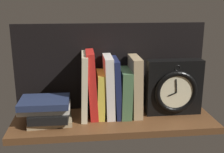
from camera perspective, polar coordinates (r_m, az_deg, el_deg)
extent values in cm
cube|color=brown|center=(108.07, 0.37, -9.06)|extent=(75.51, 24.71, 2.50)
cube|color=black|center=(113.05, -0.31, 2.02)|extent=(75.51, 1.20, 34.55)
cube|color=beige|center=(105.90, -5.63, -1.90)|extent=(2.99, 15.29, 24.34)
cube|color=red|center=(105.82, -4.10, -1.62)|extent=(4.11, 13.10, 25.29)
cube|color=gold|center=(107.24, -2.37, -3.62)|extent=(3.29, 12.64, 17.20)
cube|color=silver|center=(106.52, -0.66, -2.01)|extent=(3.68, 13.44, 23.29)
cube|color=#192147|center=(106.98, 0.89, -2.20)|extent=(3.30, 13.60, 22.37)
cube|color=#476B44|center=(108.13, 2.63, -3.26)|extent=(4.15, 14.04, 17.90)
cube|color=tan|center=(108.03, 4.73, -1.94)|extent=(4.01, 13.53, 22.82)
cube|color=black|center=(111.26, 12.39, -2.10)|extent=(21.42, 5.62, 21.42)
torus|color=black|center=(108.68, 12.89, -3.09)|extent=(16.45, 2.02, 16.45)
cylinder|color=beige|center=(108.68, 12.89, -3.09)|extent=(13.28, 0.60, 13.28)
cube|color=black|center=(107.95, 12.20, -3.52)|extent=(3.12, 0.30, 1.50)
cube|color=black|center=(107.37, 12.93, -1.88)|extent=(0.81, 0.30, 5.20)
torus|color=black|center=(106.51, 13.12, 1.68)|extent=(2.44, 0.44, 2.44)
cube|color=#9E8966|center=(106.13, -12.44, -8.63)|extent=(16.33, 12.51, 1.89)
cube|color=black|center=(104.73, -12.52, -7.51)|extent=(14.01, 13.33, 3.02)
cube|color=beige|center=(104.09, -13.47, -6.15)|extent=(17.97, 10.42, 2.24)
cube|color=#232D4C|center=(102.99, -13.52, -5.06)|extent=(17.46, 13.03, 2.24)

